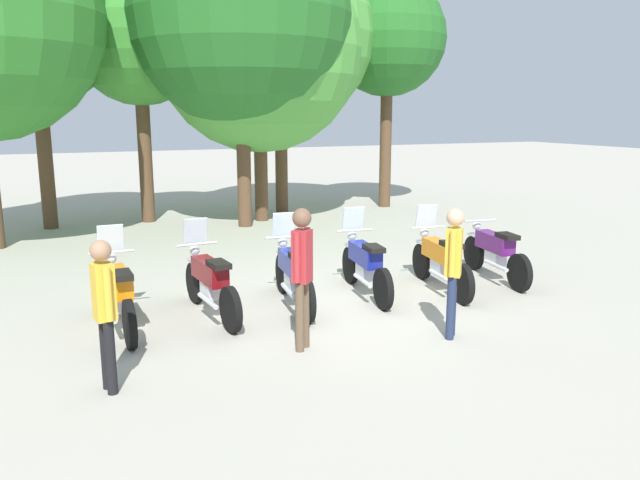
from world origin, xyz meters
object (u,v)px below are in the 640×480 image
Objects in this scene: person_0 at (302,267)px; tree_1 at (33,16)px; motorcycle_3 at (365,264)px; tree_4 at (259,49)px; motorcycle_4 at (440,260)px; person_1 at (453,263)px; tree_3 at (240,16)px; person_2 at (105,305)px; motorcycle_5 at (495,252)px; tree_6 at (388,38)px; motorcycle_2 at (293,273)px; motorcycle_1 at (210,281)px; tree_2 at (139,38)px; motorcycle_0 at (119,293)px; tree_5 at (280,35)px.

tree_1 reaches higher than person_0.
motorcycle_3 is 8.50m from tree_4.
motorcycle_4 is at bearing -85.70° from tree_4.
tree_1 is (-4.78, 10.70, 4.18)m from person_1.
motorcycle_4 is 0.27× the size of tree_3.
person_2 is at bearing 117.75° from motorcycle_4.
motorcycle_4 is 1.29m from motorcycle_5.
motorcycle_5 is 7.06m from person_2.
person_2 is 0.23× the size of tree_1.
tree_3 is (0.02, 6.77, 4.72)m from motorcycle_3.
person_0 is at bearing 125.63° from motorcycle_4.
tree_6 is at bearing -14.78° from motorcycle_4.
motorcycle_1 is at bearing 96.32° from motorcycle_2.
motorcycle_5 is at bearing -61.02° from tree_2.
tree_1 is 9.70m from tree_6.
motorcycle_5 is at bearing -83.92° from motorcycle_3.
motorcycle_3 is 1.00× the size of motorcycle_5.
person_2 reaches higher than motorcycle_0.
tree_5 is at bearing -31.82° from motorcycle_1.
person_0 reaches higher than motorcycle_5.
motorcycle_2 is 1.00× the size of motorcycle_4.
motorcycle_5 is at bearing -106.51° from tree_6.
tree_3 is (4.20, 8.89, 4.27)m from person_2.
person_1 is 11.60m from tree_2.
person_0 is (-1.83, -1.82, 0.55)m from motorcycle_3.
motorcycle_0 is 1.00× the size of motorcycle_3.
motorcycle_1 is 9.12m from tree_4.
tree_5 reaches higher than motorcycle_5.
motorcycle_0 is 6.41m from motorcycle_5.
tree_3 reaches higher than motorcycle_1.
tree_4 is (0.70, 7.45, 4.02)m from motorcycle_3.
motorcycle_4 is 0.30× the size of tree_4.
motorcycle_0 is 0.29× the size of tree_5.
motorcycle_3 is 10.74m from tree_1.
motorcycle_4 is at bearing -98.43° from motorcycle_1.
tree_6 reaches higher than person_1.
tree_2 is 2.84m from tree_3.
tree_5 is at bearing 0.03° from tree_1.
tree_4 is (0.57, 9.66, 3.52)m from person_1.
motorcycle_5 is at bearing -69.66° from tree_3.
person_1 reaches higher than motorcycle_2.
motorcycle_4 is 1.00× the size of motorcycle_5.
tree_2 reaches higher than person_0.
tree_5 reaches higher than tree_4.
tree_4 is at bearing -7.61° from motorcycle_2.
tree_3 is at bearing -162.65° from tree_6.
tree_6 is at bearing -2.41° from tree_5.
tree_3 reaches higher than person_1.
tree_4 reaches higher than person_2.
motorcycle_1 is 1.00× the size of motorcycle_5.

